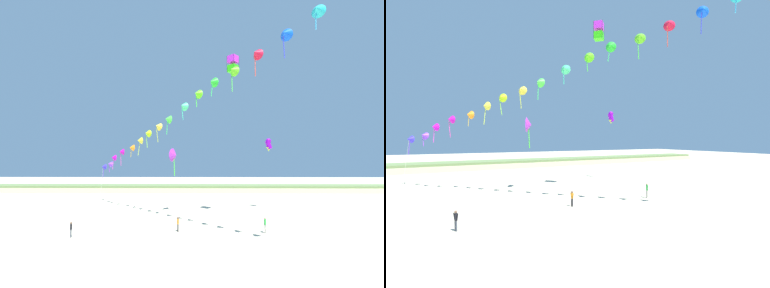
# 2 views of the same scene
# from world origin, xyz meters

# --- Properties ---
(ground_plane) EXTENTS (240.00, 240.00, 0.00)m
(ground_plane) POSITION_xyz_m (0.00, 0.00, 0.00)
(ground_plane) COLOR beige
(dune_ridge) EXTENTS (120.00, 8.57, 1.78)m
(dune_ridge) POSITION_xyz_m (0.00, 48.73, 0.89)
(dune_ridge) COLOR beige
(dune_ridge) RESTS_ON ground
(person_near_left) EXTENTS (0.39, 0.49, 1.57)m
(person_near_left) POSITION_xyz_m (-12.14, 6.45, 0.91)
(person_near_left) COLOR #474C56
(person_near_left) RESTS_ON ground
(person_near_right) EXTENTS (0.31, 0.60, 1.75)m
(person_near_right) POSITION_xyz_m (8.18, 8.33, 1.01)
(person_near_right) COLOR gray
(person_near_right) RESTS_ON ground
(person_mid_center) EXTENTS (0.22, 0.56, 1.60)m
(person_mid_center) POSITION_xyz_m (-1.34, 8.85, 0.92)
(person_mid_center) COLOR black
(person_mid_center) RESTS_ON ground
(kite_banner_string) EXTENTS (29.51, 33.22, 20.20)m
(kite_banner_string) POSITION_xyz_m (-3.78, 14.76, 13.25)
(kite_banner_string) COLOR #382CEF
(large_kite_low_lead) EXTENTS (1.49, 2.16, 4.23)m
(large_kite_low_lead) POSITION_xyz_m (-2.68, 19.58, 8.83)
(large_kite_low_lead) COLOR #B030C9
(large_kite_mid_trail) EXTENTS (1.75, 1.75, 2.37)m
(large_kite_mid_trail) POSITION_xyz_m (5.98, 15.54, 21.70)
(large_kite_mid_trail) COLOR #2FD813
(large_kite_high_solo) EXTENTS (1.23, 0.86, 2.15)m
(large_kite_high_solo) POSITION_xyz_m (12.75, 22.43, 10.71)
(large_kite_high_solo) COLOR #820AC8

